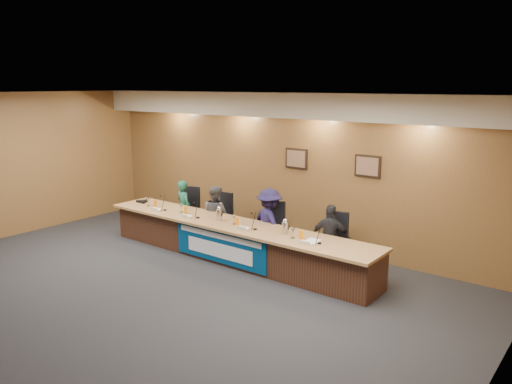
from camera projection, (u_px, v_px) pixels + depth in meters
floor at (136, 300)px, 7.92m from camera, size 10.00×10.00×0.00m
ceiling at (125, 96)px, 7.24m from camera, size 10.00×8.00×0.04m
wall_back at (281, 168)px, 10.67m from camera, size 10.00×0.04×3.20m
wall_right at (479, 280)px, 4.59m from camera, size 0.04×8.00×3.20m
soffit at (275, 105)px, 10.19m from camera, size 10.00×0.50×0.50m
dais_body at (234, 242)px, 9.70m from camera, size 6.00×0.80×0.70m
dais_top at (232, 224)px, 9.58m from camera, size 6.10×0.95×0.05m
banner at (219, 246)px, 9.37m from camera, size 2.20×0.02×0.65m
banner_text_upper at (219, 236)px, 9.32m from camera, size 2.00×0.01×0.10m
banner_text_lower at (219, 250)px, 9.38m from camera, size 1.60×0.01×0.28m
wall_photo_left at (296, 159)px, 10.35m from camera, size 0.52×0.04×0.42m
wall_photo_right at (368, 166)px, 9.40m from camera, size 0.52×0.04×0.42m
panelist_a at (184, 208)px, 11.22m from camera, size 0.53×0.42×1.27m
panelist_b at (216, 215)px, 10.65m from camera, size 0.64×0.52×1.27m
panelist_c at (269, 223)px, 9.78m from camera, size 1.02×0.79×1.39m
panelist_d at (331, 239)px, 8.97m from camera, size 0.80×0.51×1.27m
office_chair_a at (187, 214)px, 11.33m from camera, size 0.60×0.60×0.08m
office_chair_b at (219, 221)px, 10.75m from camera, size 0.49×0.49×0.08m
office_chair_c at (272, 232)px, 9.90m from camera, size 0.63×0.63×0.08m
office_chair_d at (333, 246)px, 9.08m from camera, size 0.57×0.57×0.08m
nameplate_a at (154, 209)px, 10.49m from camera, size 0.24×0.08×0.10m
microphone_a at (165, 210)px, 10.54m from camera, size 0.07×0.07×0.02m
juice_glass_a at (155, 204)px, 10.81m from camera, size 0.06×0.06×0.15m
water_glass_a at (148, 202)px, 10.90m from camera, size 0.08×0.08×0.18m
nameplate_b at (185, 216)px, 9.95m from camera, size 0.24×0.08×0.10m
microphone_b at (198, 218)px, 9.94m from camera, size 0.07×0.07×0.02m
juice_glass_b at (186, 210)px, 10.26m from camera, size 0.06×0.06×0.15m
water_glass_b at (181, 208)px, 10.35m from camera, size 0.08×0.08×0.18m
nameplate_c at (242, 228)px, 9.11m from camera, size 0.24×0.08×0.10m
microphone_c at (255, 229)px, 9.15m from camera, size 0.07×0.07×0.02m
juice_glass_c at (237, 221)px, 9.43m from camera, size 0.06×0.06×0.15m
water_glass_c at (234, 220)px, 9.48m from camera, size 0.08×0.08×0.18m
nameplate_d at (305, 242)px, 8.27m from camera, size 0.24×0.08×0.10m
microphone_d at (319, 243)px, 8.33m from camera, size 0.07×0.07×0.02m
juice_glass_d at (301, 235)px, 8.57m from camera, size 0.06×0.06×0.15m
water_glass_d at (293, 233)px, 8.62m from camera, size 0.08×0.08×0.18m
carafe_mid at (219, 215)px, 9.75m from camera, size 0.12×0.12×0.22m
carafe_right at (285, 228)px, 8.85m from camera, size 0.12×0.12×0.22m
speakerphone at (143, 201)px, 11.24m from camera, size 0.32×0.32×0.05m
paper_stack at (312, 241)px, 8.47m from camera, size 0.26×0.33×0.01m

